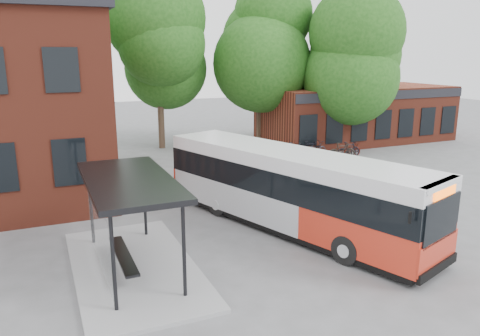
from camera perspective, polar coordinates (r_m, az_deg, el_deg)
name	(u,v)px	position (r m, az deg, el deg)	size (l,w,h in m)	color
ground	(254,235)	(17.05, 1.69, -8.18)	(100.00, 100.00, 0.00)	#5D5D60
shop_row	(356,114)	(35.96, 13.99, 6.44)	(14.00, 6.20, 4.00)	maroon
bus_shelter	(132,224)	(14.35, -13.08, -6.69)	(3.60, 7.00, 2.90)	black
bike_rail	(319,155)	(29.76, 9.66, 1.63)	(5.20, 0.10, 0.38)	black
tree_0	(46,69)	(30.30, -22.56, 11.14)	(7.92, 7.92, 11.00)	#1B4913
tree_1	(159,71)	(32.25, -9.83, 11.54)	(7.92, 7.92, 10.40)	#1B4913
tree_2	(260,66)	(33.70, 2.48, 12.33)	(7.92, 7.92, 11.00)	#1B4913
tree_3	(353,80)	(32.93, 13.58, 10.43)	(7.04, 7.04, 9.28)	#1B4913
city_bus	(289,190)	(17.38, 6.00, -2.71)	(2.45, 11.51, 2.92)	red
bicycle_0	(290,152)	(29.18, 6.09, 1.97)	(0.56, 1.60, 0.84)	#410C0F
bicycle_1	(294,150)	(29.59, 6.63, 2.25)	(0.46, 1.61, 0.97)	black
bicycle_2	(298,152)	(29.00, 7.08, 1.93)	(0.60, 1.73, 0.91)	black
bicycle_3	(310,148)	(30.12, 8.49, 2.38)	(0.45, 1.58, 0.95)	black
bicycle_4	(314,149)	(29.85, 9.06, 2.29)	(0.66, 1.88, 0.99)	#26262D
bicycle_5	(342,151)	(29.45, 12.28, 2.04)	(0.49, 1.74, 1.05)	#29241E
bicycle_6	(352,150)	(30.34, 13.48, 2.13)	(0.57, 1.62, 0.85)	#450D07
bicycle_7	(349,150)	(29.99, 13.10, 2.19)	(0.48, 1.72, 1.03)	black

